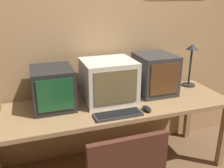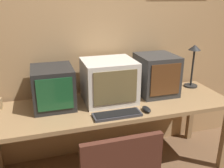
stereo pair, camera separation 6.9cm
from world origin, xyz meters
name	(u,v)px [view 1 (the left image)]	position (x,y,z in m)	size (l,w,h in m)	color
wall_back	(99,30)	(0.01, 1.52, 1.31)	(8.00, 0.08, 2.60)	tan
desk	(112,111)	(0.00, 1.12, 0.64)	(2.18, 0.66, 0.70)	#99754C
monitor_left	(53,88)	(-0.49, 1.24, 0.88)	(0.34, 0.39, 0.35)	black
monitor_center	(108,81)	(0.00, 1.22, 0.89)	(0.46, 0.41, 0.38)	beige
monitor_right	(155,74)	(0.49, 1.26, 0.90)	(0.35, 0.38, 0.39)	#333333
keyboard_main	(118,114)	(-0.03, 0.90, 0.71)	(0.39, 0.14, 0.03)	#333338
mouse_near_keyboard	(147,109)	(0.23, 0.90, 0.72)	(0.06, 0.12, 0.04)	black
desk_lamp	(191,59)	(0.94, 1.32, 1.00)	(0.14, 0.14, 0.45)	black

